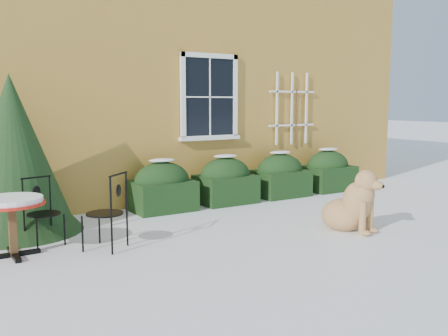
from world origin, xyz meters
TOP-DOWN VIEW (x-y plane):
  - ground at (0.00, 0.00)m, footprint 80.00×80.00m
  - house at (0.00, 7.00)m, footprint 12.40×8.40m
  - hedge_row at (1.65, 2.55)m, footprint 4.95×0.80m
  - evergreen_shrub at (-2.72, 2.34)m, footprint 1.89×1.89m
  - bistro_table at (-2.97, 1.10)m, footprint 0.79×0.79m
  - patio_chair_near at (-1.87, 0.80)m, footprint 0.62×0.62m
  - patio_chair_far at (-2.54, 1.47)m, footprint 0.48×0.47m
  - dog at (1.45, -0.21)m, footprint 0.74×1.07m

SIDE VIEW (x-z plane):
  - ground at x=0.00m, z-range 0.00..0.00m
  - dog at x=1.45m, z-range -0.09..0.86m
  - hedge_row at x=1.65m, z-range -0.05..0.86m
  - patio_chair_far at x=-2.54m, z-range 0.00..0.90m
  - patio_chair_near at x=-1.87m, z-range 0.00..0.99m
  - bistro_table at x=-2.97m, z-range 0.25..0.98m
  - evergreen_shrub at x=-2.72m, z-range -0.22..2.06m
  - house at x=0.00m, z-range 0.02..6.42m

